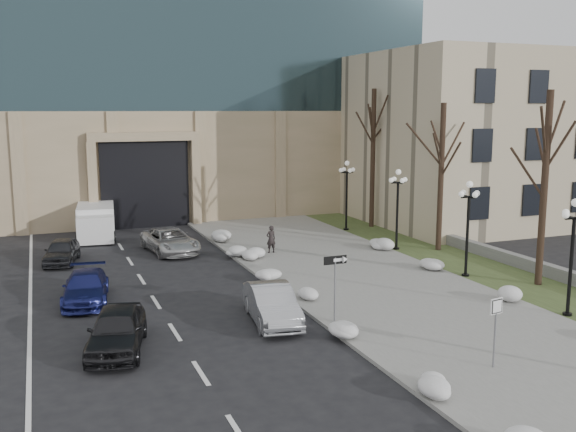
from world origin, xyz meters
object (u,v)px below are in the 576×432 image
one_way_sign (339,268)px  car_c (86,287)px  pedestrian (271,239)px  car_d (170,241)px  lamppost_a (573,242)px  car_b (272,304)px  keep_sign (496,318)px  box_truck (96,221)px  lamppost_b (468,216)px  car_e (62,251)px  lamppost_c (398,199)px  lamppost_d (347,186)px  car_a (117,330)px

one_way_sign → car_c: bearing=142.5°
one_way_sign → pedestrian: bearing=81.0°
car_d → lamppost_a: 21.41m
car_b → keep_sign: (4.90, -6.92, 1.01)m
pedestrian → one_way_sign: bearing=75.9°
car_b → one_way_sign: size_ratio=1.66×
car_b → lamppost_a: lamppost_a is taller
pedestrian → box_truck: bearing=-52.7°
car_c → lamppost_b: size_ratio=0.94×
car_e → pedestrian: (11.10, -2.18, 0.24)m
car_c → pedestrian: size_ratio=2.87×
box_truck → one_way_sign: size_ratio=2.48×
car_d → lamppost_c: 13.28m
car_e → keep_sign: 23.45m
one_way_sign → lamppost_a: size_ratio=0.56×
lamppost_b → lamppost_c: bearing=90.0°
car_e → lamppost_d: (18.23, 2.60, 2.42)m
car_c → keep_sign: 16.80m
car_c → one_way_sign: one_way_sign is taller
lamppost_b → lamppost_c: size_ratio=1.00×
keep_sign → pedestrian: bearing=83.7°
car_a → car_b: (5.92, 0.86, -0.02)m
car_a → lamppost_c: (16.99, 10.11, 2.32)m
car_c → lamppost_d: 20.54m
pedestrian → lamppost_b: (7.12, -8.22, 2.18)m
car_d → car_e: size_ratio=1.29×
car_a → car_b: car_a is taller
car_a → lamppost_d: bearing=58.2°
car_d → car_b: bearing=-92.5°
car_c → lamppost_b: lamppost_b is taller
keep_sign → car_a: bearing=141.4°
box_truck → one_way_sign: one_way_sign is taller
car_a → one_way_sign: one_way_sign is taller
car_e → pedestrian: pedestrian is taller
lamppost_a → lamppost_b: same height
one_way_sign → lamppost_c: 13.53m
car_a → car_e: car_a is taller
pedestrian → lamppost_c: (7.12, -1.72, 2.18)m
lamppost_c → car_b: bearing=-140.1°
lamppost_a → lamppost_c: size_ratio=1.00×
car_d → pedestrian: size_ratio=3.22×
car_c → lamppost_c: 18.14m
lamppost_a → one_way_sign: bearing=162.8°
car_a → pedestrian: pedestrian is taller
car_c → car_d: size_ratio=0.89×
keep_sign → box_truck: bearing=100.4°
car_e → car_b: bearing=-49.5°
lamppost_c → lamppost_d: size_ratio=1.00×
car_c → car_d: bearing=65.2°
car_a → car_b: bearing=22.1°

